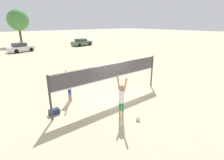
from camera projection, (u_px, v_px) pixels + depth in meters
The scene contains 9 objects.
ground_plane at pixel (112, 99), 11.20m from camera, with size 200.00×200.00×0.00m, color beige.
volleyball_net at pixel (112, 74), 10.66m from camera, with size 7.93×0.11×2.36m.
player_spiker at pixel (122, 97), 8.54m from camera, with size 0.28×0.72×2.29m.
player_blocker at pixel (69, 85), 10.70m from camera, with size 0.28×0.68×1.95m.
volleyball at pixel (138, 118), 8.75m from camera, with size 0.22×0.22×0.22m.
gear_bag at pixel (54, 112), 9.33m from camera, with size 0.54×0.28×0.31m.
parked_car_near at pixel (82, 43), 36.67m from camera, with size 4.57×2.49×1.41m.
parked_car_far at pixel (21, 48), 28.98m from camera, with size 4.33×2.69×1.48m.
tree_left_cluster at pixel (18, 20), 35.60m from camera, with size 4.17×4.17×7.24m.
Camera 1 is at (-6.52, -7.90, 4.70)m, focal length 28.00 mm.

